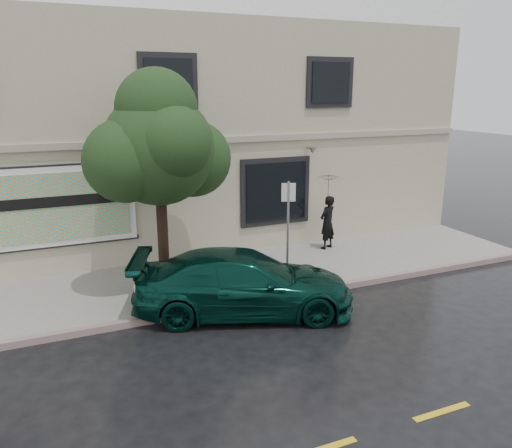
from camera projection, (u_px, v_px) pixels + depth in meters
name	position (u px, v px, depth m)	size (l,w,h in m)	color
ground	(236.00, 340.00, 10.29)	(90.00, 90.00, 0.00)	black
sidewalk	(193.00, 283.00, 13.15)	(20.00, 3.50, 0.15)	#999691
curb	(213.00, 309.00, 11.60)	(20.00, 0.18, 0.16)	gray
building	(144.00, 134.00, 17.36)	(20.00, 8.12, 7.00)	#BAB496
billboard	(53.00, 207.00, 12.91)	(4.30, 0.16, 2.20)	white
car	(244.00, 283.00, 11.40)	(2.20, 4.98, 1.45)	#072F27
pedestrian	(327.00, 222.00, 15.53)	(0.61, 0.40, 1.68)	black
umbrella	(329.00, 185.00, 15.22)	(0.93, 0.93, 0.69)	black
street_tree	(158.00, 150.00, 11.82)	(2.68, 2.68, 4.82)	black
fire_hydrant	(139.00, 298.00, 11.13)	(0.30, 0.28, 0.73)	silver
sign_pole	(288.00, 227.00, 12.08)	(0.32, 0.14, 2.75)	#95989D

